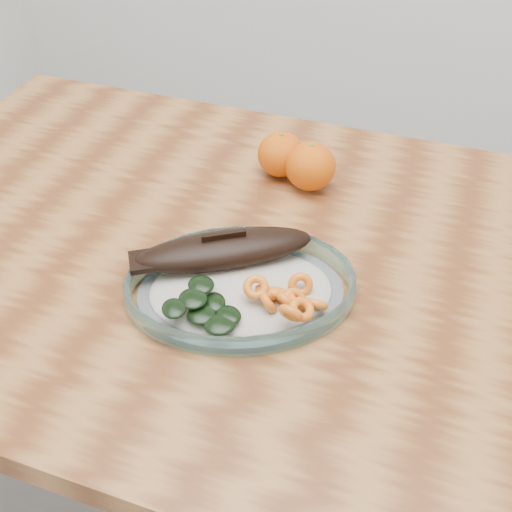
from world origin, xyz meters
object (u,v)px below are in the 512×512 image
at_px(plated_meal, 240,283).
at_px(orange_right, 310,166).
at_px(dining_table, 233,296).
at_px(orange_left, 281,154).

distance_m(plated_meal, orange_right, 0.27).
xyz_separation_m(dining_table, plated_meal, (0.05, -0.09, 0.12)).
bearing_deg(plated_meal, dining_table, 94.53).
bearing_deg(orange_left, orange_right, -20.85).
xyz_separation_m(plated_meal, orange_right, (0.02, 0.27, 0.02)).
distance_m(plated_meal, orange_left, 0.30).
distance_m(orange_left, orange_right, 0.06).
relative_size(plated_meal, orange_left, 9.29).
xyz_separation_m(plated_meal, orange_left, (-0.04, 0.29, 0.02)).
relative_size(plated_meal, orange_right, 8.85).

